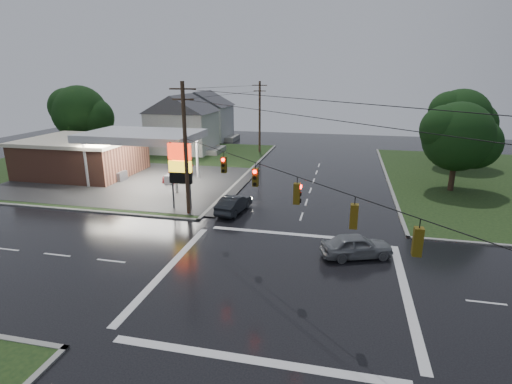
% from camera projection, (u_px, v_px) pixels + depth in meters
% --- Properties ---
extents(ground, '(120.00, 120.00, 0.00)m').
position_uv_depth(ground, '(280.00, 280.00, 23.30)').
color(ground, black).
rests_on(ground, ground).
extents(grass_nw, '(36.00, 36.00, 0.08)m').
position_uv_depth(grass_nw, '(119.00, 164.00, 53.11)').
color(grass_nw, black).
rests_on(grass_nw, ground).
extents(gas_station, '(26.20, 18.00, 5.60)m').
position_uv_depth(gas_station, '(91.00, 154.00, 46.43)').
color(gas_station, '#2D2D2D').
rests_on(gas_station, ground).
extents(pylon_sign, '(2.00, 0.35, 6.00)m').
position_uv_depth(pylon_sign, '(180.00, 165.00, 34.20)').
color(pylon_sign, '#59595E').
rests_on(pylon_sign, ground).
extents(utility_pole_nw, '(2.20, 0.32, 11.00)m').
position_uv_depth(utility_pole_nw, '(186.00, 148.00, 32.56)').
color(utility_pole_nw, '#382619').
rests_on(utility_pole_nw, ground).
extents(utility_pole_n, '(2.20, 0.32, 10.50)m').
position_uv_depth(utility_pole_n, '(260.00, 116.00, 59.27)').
color(utility_pole_n, '#382619').
rests_on(utility_pole_n, ground).
extents(traffic_signals, '(26.87, 26.87, 1.47)m').
position_uv_depth(traffic_signals, '(282.00, 172.00, 21.43)').
color(traffic_signals, black).
rests_on(traffic_signals, ground).
extents(house_near, '(11.05, 8.48, 8.60)m').
position_uv_depth(house_near, '(183.00, 123.00, 60.13)').
color(house_near, silver).
rests_on(house_near, ground).
extents(house_far, '(11.05, 8.48, 8.60)m').
position_uv_depth(house_far, '(204.00, 115.00, 71.56)').
color(house_far, silver).
rests_on(house_far, ground).
extents(tree_nw_behind, '(8.93, 7.60, 10.00)m').
position_uv_depth(tree_nw_behind, '(81.00, 113.00, 56.75)').
color(tree_nw_behind, black).
rests_on(tree_nw_behind, ground).
extents(tree_ne_near, '(7.99, 6.80, 8.98)m').
position_uv_depth(tree_ne_near, '(459.00, 137.00, 39.27)').
color(tree_ne_near, black).
rests_on(tree_ne_near, ground).
extents(tree_ne_far, '(8.46, 7.20, 9.80)m').
position_uv_depth(tree_ne_far, '(462.00, 118.00, 49.67)').
color(tree_ne_far, black).
rests_on(tree_ne_far, ground).
extents(car_north, '(2.27, 4.77, 1.51)m').
position_uv_depth(car_north, '(234.00, 204.00, 34.43)').
color(car_north, black).
rests_on(car_north, ground).
extents(car_crossing, '(4.98, 3.34, 1.58)m').
position_uv_depth(car_crossing, '(357.00, 246.00, 25.99)').
color(car_crossing, gray).
rests_on(car_crossing, ground).
extents(car_pump, '(2.33, 4.84, 1.36)m').
position_uv_depth(car_pump, '(178.00, 174.00, 44.96)').
color(car_pump, '#5B1416').
rests_on(car_pump, ground).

